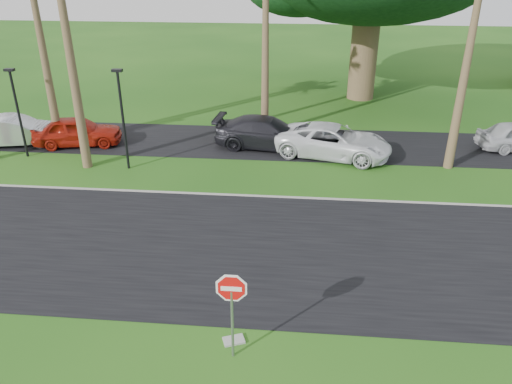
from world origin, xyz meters
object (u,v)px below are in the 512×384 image
at_px(stop_sign_near, 232,299).
at_px(car_silver, 15,131).
at_px(car_red, 77,131).
at_px(car_dark, 267,133).
at_px(car_minivan, 334,142).

bearing_deg(stop_sign_near, car_silver, 133.55).
relative_size(car_red, car_dark, 0.82).
bearing_deg(car_silver, stop_sign_near, -148.77).
bearing_deg(car_red, car_dark, -98.43).
bearing_deg(car_silver, car_minivan, -102.71).
height_order(car_silver, car_minivan, car_minivan).
distance_m(car_silver, car_dark, 13.11).
xyz_separation_m(stop_sign_near, car_minivan, (3.13, 13.88, -0.99)).
relative_size(stop_sign_near, car_silver, 0.57).
xyz_separation_m(stop_sign_near, car_silver, (-13.30, 13.99, -1.02)).
relative_size(car_red, car_minivan, 0.79).
height_order(car_dark, car_minivan, car_dark).
relative_size(stop_sign_near, car_dark, 0.49).
height_order(stop_sign_near, car_red, stop_sign_near).
distance_m(car_red, car_minivan, 13.20).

